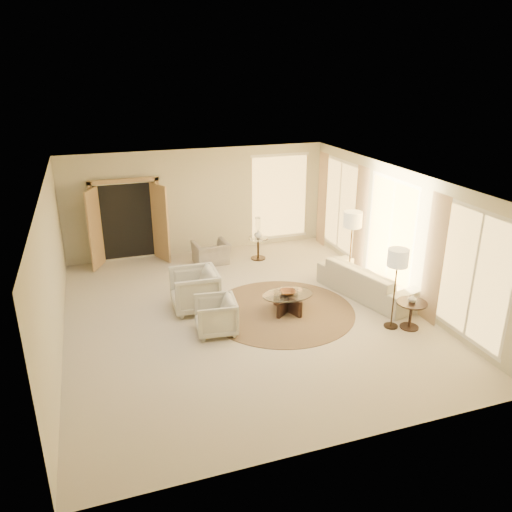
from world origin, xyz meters
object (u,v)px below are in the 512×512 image
object	(u,v)px
armchair_left	(194,288)
end_vase	(413,298)
accent_chair	(211,249)
coffee_table	(288,300)
side_table	(258,246)
sofa	(369,280)
side_vase	(258,234)
floor_lamp_near	(353,223)
end_table	(411,310)
floor_lamp_far	(398,262)
bowl	(288,292)
armchair_right	(216,314)

from	to	relation	value
armchair_left	end_vase	bearing A→B (deg)	62.65
accent_chair	coffee_table	distance (m)	3.27
armchair_left	side_table	bearing A→B (deg)	138.81
sofa	coffee_table	xyz separation A→B (m)	(-1.99, -0.16, -0.10)
accent_chair	side_vase	bearing A→B (deg)	171.85
coffee_table	floor_lamp_near	distance (m)	2.45
end_table	end_vase	size ratio (longest dim) A/B	3.52
armchair_left	end_vase	distance (m)	4.35
coffee_table	end_vase	distance (m)	2.47
side_table	end_vase	world-z (taller)	end_vase
floor_lamp_far	coffee_table	bearing A→B (deg)	143.02
accent_chair	side_vase	size ratio (longest dim) A/B	3.97
bowl	armchair_left	bearing A→B (deg)	157.92
armchair_left	bowl	bearing A→B (deg)	70.01
sofa	end_vase	size ratio (longest dim) A/B	14.50
armchair_right	end_vase	distance (m)	3.77
side_table	bowl	world-z (taller)	side_table
floor_lamp_far	floor_lamp_near	bearing A→B (deg)	83.63
side_table	side_vase	bearing A→B (deg)	-116.57
armchair_right	end_table	xyz separation A→B (m)	(3.62, -1.04, -0.01)
accent_chair	side_table	size ratio (longest dim) A/B	1.48
accent_chair	side_table	xyz separation A→B (m)	(1.25, -0.09, -0.02)
coffee_table	side_table	size ratio (longest dim) A/B	2.24
floor_lamp_far	end_vase	bearing A→B (deg)	-25.00
accent_chair	bowl	world-z (taller)	accent_chair
end_vase	sofa	bearing A→B (deg)	90.00
side_table	floor_lamp_near	distance (m)	2.87
accent_chair	end_table	bearing A→B (deg)	117.71
floor_lamp_near	sofa	bearing A→B (deg)	-83.98
side_table	end_vase	distance (m)	4.76
end_table	side_vase	xyz separation A→B (m)	(-1.58, 4.48, 0.32)
end_table	end_vase	bearing A→B (deg)	180.00
end_table	floor_lamp_far	bearing A→B (deg)	155.00
accent_chair	floor_lamp_near	size ratio (longest dim) A/B	0.50
bowl	armchair_right	bearing A→B (deg)	-167.30
side_table	armchair_left	bearing A→B (deg)	-133.27
armchair_left	side_vase	size ratio (longest dim) A/B	4.36
floor_lamp_near	side_table	bearing A→B (deg)	124.78
accent_chair	coffee_table	size ratio (longest dim) A/B	0.66
end_vase	end_table	bearing A→B (deg)	0.00
floor_lamp_near	side_vase	xyz separation A→B (m)	(-1.51, 2.17, -0.78)
coffee_table	floor_lamp_near	world-z (taller)	floor_lamp_near
bowl	side_vase	distance (m)	3.11
armchair_left	side_vase	world-z (taller)	armchair_left
sofa	armchair_left	size ratio (longest dim) A/B	2.52
sofa	side_table	xyz separation A→B (m)	(-1.58, 2.91, 0.00)
sofa	armchair_right	xyz separation A→B (m)	(-3.62, -0.53, 0.03)
armchair_right	floor_lamp_near	bearing A→B (deg)	116.15
floor_lamp_far	bowl	distance (m)	2.30
accent_chair	bowl	distance (m)	3.27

